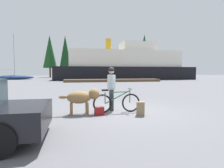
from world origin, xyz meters
TOP-DOWN VIEW (x-y plane):
  - ground_plane at (0.00, 0.00)m, footprint 160.00×160.00m
  - bicycle at (-0.33, -0.20)m, footprint 1.79×0.44m
  - person_cyclist at (-0.43, 0.25)m, footprint 0.32×0.53m
  - dog at (-1.60, -0.24)m, footprint 1.44×0.53m
  - backpack at (0.38, -0.85)m, footprint 0.33×0.28m
  - handbag_pannier at (-1.02, -0.50)m, footprint 0.34×0.22m
  - dock_pier at (4.15, 21.90)m, footprint 14.87×2.39m
  - ferry_boat at (8.43, 30.34)m, footprint 27.42×7.87m
  - sailboat_moored at (-13.42, 34.11)m, footprint 7.27×2.04m
  - pine_tree_far_left at (-8.24, 48.61)m, footprint 3.75×3.75m
  - pine_tree_center at (-3.94, 46.23)m, footprint 3.15×3.15m
  - pine_tree_far_right at (18.88, 46.54)m, footprint 3.83×3.83m

SIDE VIEW (x-z plane):
  - ground_plane at x=0.00m, z-range 0.00..0.00m
  - handbag_pannier at x=-1.02m, z-range 0.00..0.28m
  - dock_pier at x=4.15m, z-range 0.00..0.40m
  - backpack at x=0.38m, z-range 0.00..0.48m
  - bicycle at x=-0.33m, z-range -0.07..0.83m
  - sailboat_moored at x=-13.42m, z-range -4.02..5.04m
  - dog at x=-1.60m, z-range 0.16..1.08m
  - person_cyclist at x=-0.43m, z-range 0.17..1.89m
  - ferry_boat at x=8.43m, z-range -1.26..6.84m
  - pine_tree_center at x=-3.94m, z-range 1.28..12.68m
  - pine_tree_far_left at x=-8.24m, z-range 1.32..13.11m
  - pine_tree_far_right at x=18.88m, z-range 1.64..14.22m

